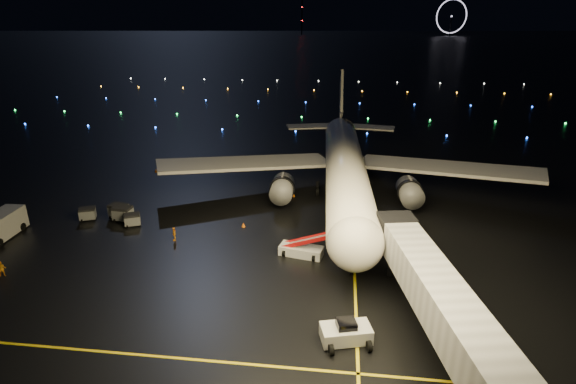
# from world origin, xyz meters

# --- Properties ---
(ground) EXTENTS (2000.00, 2000.00, 0.00)m
(ground) POSITION_xyz_m (0.00, 300.00, 0.00)
(ground) COLOR black
(ground) RESTS_ON ground
(lane_centre) EXTENTS (0.25, 80.00, 0.02)m
(lane_centre) POSITION_xyz_m (12.00, 15.00, 0.01)
(lane_centre) COLOR yellow
(lane_centre) RESTS_ON ground
(lane_cross) EXTENTS (60.00, 0.25, 0.02)m
(lane_cross) POSITION_xyz_m (-5.00, -10.00, 0.01)
(lane_cross) COLOR yellow
(lane_cross) RESTS_ON ground
(airliner) EXTENTS (54.91, 52.37, 14.99)m
(airliner) POSITION_xyz_m (10.76, 26.22, 7.50)
(airliner) COLOR white
(airliner) RESTS_ON ground
(pushback_tug) EXTENTS (4.22, 2.92, 1.83)m
(pushback_tug) POSITION_xyz_m (11.10, -6.54, 0.91)
(pushback_tug) COLOR silver
(pushback_tug) RESTS_ON ground
(belt_loader) EXTENTS (6.92, 3.15, 3.24)m
(belt_loader) POSITION_xyz_m (6.43, 6.58, 1.62)
(belt_loader) COLOR silver
(belt_loader) RESTS_ON ground
(service_truck) EXTENTS (2.80, 7.86, 2.86)m
(service_truck) POSITION_xyz_m (-27.94, 6.74, 1.43)
(service_truck) COLOR silver
(service_truck) RESTS_ON ground
(crew_b) EXTENTS (1.00, 0.93, 1.63)m
(crew_b) POSITION_xyz_m (-21.95, -1.10, 0.82)
(crew_b) COLOR orange
(crew_b) RESTS_ON ground
(crew_c) EXTENTS (0.62, 1.01, 1.61)m
(crew_c) POSITION_xyz_m (-8.09, 8.28, 0.81)
(crew_c) COLOR orange
(crew_c) RESTS_ON ground
(safety_cone_0) EXTENTS (0.54, 0.54, 0.54)m
(safety_cone_0) POSITION_xyz_m (-1.11, 12.66, 0.27)
(safety_cone_0) COLOR orange
(safety_cone_0) RESTS_ON ground
(safety_cone_1) EXTENTS (0.53, 0.53, 0.47)m
(safety_cone_1) POSITION_xyz_m (3.85, 23.19, 0.24)
(safety_cone_1) COLOR orange
(safety_cone_1) RESTS_ON ground
(safety_cone_2) EXTENTS (0.49, 0.49, 0.53)m
(safety_cone_2) POSITION_xyz_m (2.39, 22.42, 0.27)
(safety_cone_2) COLOR orange
(safety_cone_2) RESTS_ON ground
(safety_cone_3) EXTENTS (0.57, 0.57, 0.51)m
(safety_cone_3) POSITION_xyz_m (-19.74, 31.35, 0.26)
(safety_cone_3) COLOR orange
(safety_cone_3) RESTS_ON ground
(ferris_wheel) EXTENTS (49.33, 16.80, 52.00)m
(ferris_wheel) POSITION_xyz_m (170.00, 720.00, 26.00)
(ferris_wheel) COLOR black
(ferris_wheel) RESTS_ON ground
(radio_mast) EXTENTS (1.80, 1.80, 64.00)m
(radio_mast) POSITION_xyz_m (-60.00, 740.00, 32.00)
(radio_mast) COLOR black
(radio_mast) RESTS_ON ground
(taxiway_lights) EXTENTS (164.00, 92.00, 0.36)m
(taxiway_lights) POSITION_xyz_m (0.00, 106.00, 0.18)
(taxiway_lights) COLOR black
(taxiway_lights) RESTS_ON ground
(baggage_cart_0) EXTENTS (2.31, 1.72, 1.85)m
(baggage_cart_0) POSITION_xyz_m (-16.27, 12.66, 0.93)
(baggage_cart_0) COLOR gray
(baggage_cart_0) RESTS_ON ground
(baggage_cart_1) EXTENTS (2.48, 2.01, 1.85)m
(baggage_cart_1) POSITION_xyz_m (-17.09, 13.28, 0.92)
(baggage_cart_1) COLOR gray
(baggage_cart_1) RESTS_ON ground
(baggage_cart_2) EXTENTS (2.15, 1.88, 1.53)m
(baggage_cart_2) POSITION_xyz_m (-14.49, 11.45, 0.76)
(baggage_cart_2) COLOR gray
(baggage_cart_2) RESTS_ON ground
(baggage_cart_3) EXTENTS (2.22, 1.90, 1.59)m
(baggage_cart_3) POSITION_xyz_m (-20.79, 12.41, 0.79)
(baggage_cart_3) COLOR gray
(baggage_cart_3) RESTS_ON ground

